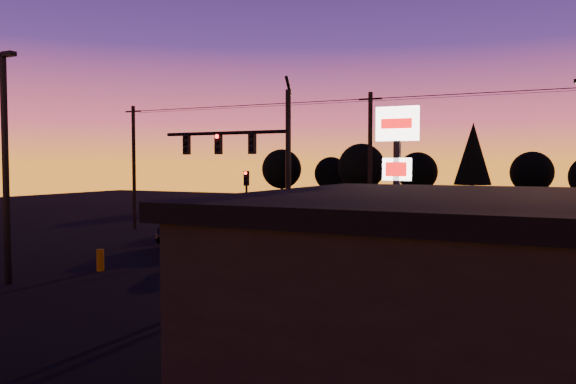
% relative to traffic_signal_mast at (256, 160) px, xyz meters
% --- Properties ---
extents(ground, '(120.00, 120.00, 0.00)m').
position_rel_traffic_signal_mast_xyz_m(ground, '(0.10, -3.99, -4.94)').
color(ground, black).
rests_on(ground, ground).
extents(lane_arrow, '(1.20, 3.10, 0.01)m').
position_rel_traffic_signal_mast_xyz_m(lane_arrow, '(0.60, -2.33, -4.93)').
color(lane_arrow, beige).
rests_on(lane_arrow, ground).
extents(traffic_signal_mast, '(6.79, 0.52, 8.58)m').
position_rel_traffic_signal_mast_xyz_m(traffic_signal_mast, '(0.00, 0.00, 0.00)').
color(traffic_signal_mast, black).
rests_on(traffic_signal_mast, ground).
extents(secondary_signal, '(0.30, 0.31, 4.35)m').
position_rel_traffic_signal_mast_xyz_m(secondary_signal, '(-4.90, 7.49, -2.07)').
color(secondary_signal, black).
rests_on(secondary_signal, ground).
extents(parking_lot_light, '(1.25, 0.30, 9.14)m').
position_rel_traffic_signal_mast_xyz_m(parking_lot_light, '(-7.40, -6.99, 0.33)').
color(parking_lot_light, black).
rests_on(parking_lot_light, ground).
extents(pylon_sign, '(1.50, 0.28, 6.80)m').
position_rel_traffic_signal_mast_xyz_m(pylon_sign, '(7.10, -2.49, -0.02)').
color(pylon_sign, black).
rests_on(pylon_sign, ground).
extents(utility_pole_0, '(1.40, 0.26, 9.00)m').
position_rel_traffic_signal_mast_xyz_m(utility_pole_0, '(-15.90, 10.01, -0.34)').
color(utility_pole_0, black).
rests_on(utility_pole_0, ground).
extents(utility_pole_1, '(1.40, 0.26, 9.00)m').
position_rel_traffic_signal_mast_xyz_m(utility_pole_1, '(2.10, 10.01, -0.34)').
color(utility_pole_1, black).
rests_on(utility_pole_1, ground).
extents(power_wires, '(36.00, 1.22, 0.07)m').
position_rel_traffic_signal_mast_xyz_m(power_wires, '(2.10, 10.01, 3.63)').
color(power_wires, black).
rests_on(power_wires, ground).
extents(bollard, '(0.33, 0.33, 0.98)m').
position_rel_traffic_signal_mast_xyz_m(bollard, '(-6.11, -3.34, -4.45)').
color(bollard, '#A36800').
rests_on(bollard, ground).
extents(tree_0, '(5.36, 5.36, 6.74)m').
position_rel_traffic_signal_mast_xyz_m(tree_0, '(-21.90, 46.01, -0.88)').
color(tree_0, black).
rests_on(tree_0, ground).
extents(tree_1, '(4.54, 4.54, 5.71)m').
position_rel_traffic_signal_mast_xyz_m(tree_1, '(-15.90, 49.01, -1.50)').
color(tree_1, black).
rests_on(tree_1, ground).
extents(tree_2, '(5.77, 5.78, 7.26)m').
position_rel_traffic_signal_mast_xyz_m(tree_2, '(-9.90, 44.01, -0.57)').
color(tree_2, black).
rests_on(tree_2, ground).
extents(tree_3, '(4.95, 4.95, 6.22)m').
position_rel_traffic_signal_mast_xyz_m(tree_3, '(-3.90, 48.01, -1.19)').
color(tree_3, black).
rests_on(tree_3, ground).
extents(tree_4, '(4.18, 4.18, 9.50)m').
position_rel_traffic_signal_mast_xyz_m(tree_4, '(3.10, 45.01, 0.99)').
color(tree_4, black).
rests_on(tree_4, ground).
extents(tree_5, '(4.95, 4.95, 6.22)m').
position_rel_traffic_signal_mast_xyz_m(tree_5, '(9.10, 50.01, -1.19)').
color(tree_5, black).
rests_on(tree_5, ground).
extents(car_left, '(4.72, 3.12, 1.49)m').
position_rel_traffic_signal_mast_xyz_m(car_left, '(-6.51, 3.63, -4.19)').
color(car_left, black).
rests_on(car_left, ground).
extents(car_mid, '(4.49, 2.40, 1.40)m').
position_rel_traffic_signal_mast_xyz_m(car_mid, '(-1.35, 2.48, -4.23)').
color(car_mid, black).
rests_on(car_mid, ground).
extents(car_right, '(5.20, 3.16, 1.41)m').
position_rel_traffic_signal_mast_xyz_m(car_right, '(6.58, 4.88, -4.23)').
color(car_right, black).
rests_on(car_right, ground).
extents(suv_parked, '(3.00, 5.30, 1.40)m').
position_rel_traffic_signal_mast_xyz_m(suv_parked, '(8.72, -7.26, -4.24)').
color(suv_parked, black).
rests_on(suv_parked, ground).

